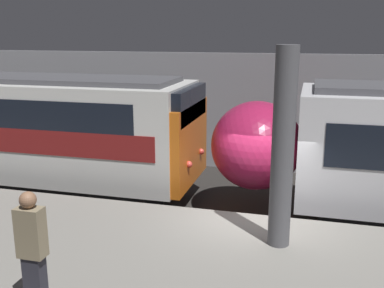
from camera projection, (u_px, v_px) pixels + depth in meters
ground_plane at (252, 255)px, 10.17m from camera, size 120.00×120.00×0.00m
station_rear_barrier at (279, 114)px, 15.83m from camera, size 50.00×0.15×4.20m
support_pillar_near at (283, 149)px, 8.10m from camera, size 0.41×0.41×3.71m
person_waiting at (32, 248)px, 6.31m from camera, size 0.38×0.24×1.80m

